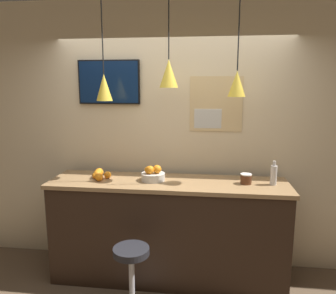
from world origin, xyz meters
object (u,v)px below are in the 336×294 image
bar_stool (132,275)px  mounted_tv (109,82)px  fruit_bowl (153,175)px  juice_bottle (274,175)px  spread_jar (246,179)px

bar_stool → mounted_tv: bearing=114.9°
bar_stool → fruit_bowl: fruit_bowl is taller
juice_bottle → mounted_tv: size_ratio=0.35×
juice_bottle → spread_jar: 0.26m
mounted_tv → spread_jar: bearing=-13.5°
fruit_bowl → spread_jar: size_ratio=2.18×
bar_stool → spread_jar: bearing=31.3°
fruit_bowl → spread_jar: bearing=0.3°
juice_bottle → spread_jar: size_ratio=2.16×
spread_jar → mounted_tv: size_ratio=0.16×
bar_stool → mounted_tv: 1.97m
juice_bottle → mounted_tv: mounted_tv is taller
juice_bottle → spread_jar: juice_bottle is taller
spread_jar → mounted_tv: bearing=166.5°
fruit_bowl → juice_bottle: 1.18m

